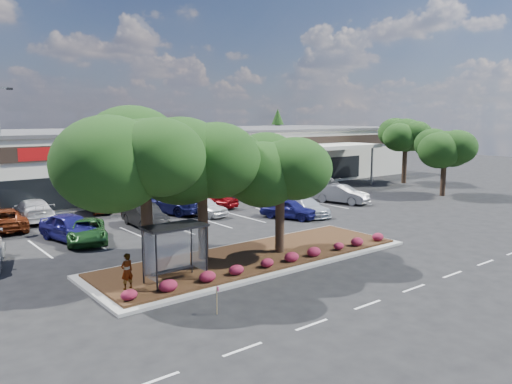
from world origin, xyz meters
TOP-DOWN VIEW (x-y plane):
  - ground at (0.00, 0.00)m, footprint 160.00×160.00m
  - retail_store at (0.06, 33.91)m, footprint 80.40×25.20m
  - landscape_island at (-2.00, 4.00)m, footprint 18.00×6.00m
  - lane_markings at (-0.14, 10.42)m, footprint 33.12×20.06m
  - shrub_row at (-2.00, 1.90)m, footprint 17.00×0.80m
  - bus_shelter at (-7.50, 2.95)m, footprint 2.75×1.55m
  - island_tree_west at (-8.00, 4.50)m, footprint 7.20×7.20m
  - island_tree_mid at (-4.50, 5.20)m, footprint 6.60×6.60m
  - island_tree_east at (-0.50, 3.70)m, footprint 5.80×5.80m
  - tree_east_near at (26.00, 10.00)m, footprint 5.60×5.60m
  - tree_east_far at (31.00, 18.00)m, footprint 6.40×6.40m
  - conifer_north_east at (34.00, 44.00)m, footprint 3.96×3.96m
  - person_waiting at (-9.63, 3.21)m, footprint 0.63×0.47m
  - light_pole at (-9.17, 28.00)m, footprint 1.43×0.50m
  - survey_stake at (-7.79, -1.00)m, footprint 0.07×0.14m
  - car_1 at (-8.39, 14.36)m, footprint 3.04×5.29m
  - car_2 at (-7.73, 13.46)m, footprint 3.71×5.43m
  - car_3 at (-3.01, 15.16)m, footprint 1.87×4.88m
  - car_4 at (2.28, 15.95)m, footprint 2.55×4.56m
  - car_5 at (8.64, 11.16)m, footprint 2.38×4.94m
  - car_6 at (6.86, 11.11)m, footprint 3.30×4.76m
  - car_7 at (11.00, 15.60)m, footprint 2.59×4.63m
  - car_8 at (15.05, 13.21)m, footprint 2.93×5.16m
  - car_9 at (-11.00, 20.14)m, footprint 2.91×5.56m
  - car_10 at (-8.63, 22.14)m, footprint 2.66×5.79m
  - car_11 at (-3.52, 22.45)m, footprint 2.12×4.36m
  - car_12 at (1.63, 19.01)m, footprint 2.41×5.49m
  - car_13 at (0.86, 18.39)m, footprint 4.08×6.21m
  - car_14 at (4.99, 18.20)m, footprint 2.79×4.19m
  - car_15 at (10.14, 17.89)m, footprint 3.76×6.09m
  - car_16 at (13.79, 20.25)m, footprint 2.42×5.29m
  - car_17 at (19.46, 20.25)m, footprint 3.17×5.50m

SIDE VIEW (x-z plane):
  - ground at x=0.00m, z-range 0.00..0.00m
  - lane_markings at x=-0.14m, z-range 0.00..0.01m
  - landscape_island at x=-2.00m, z-range -0.01..0.25m
  - shrub_row at x=-2.00m, z-range 0.26..0.76m
  - car_14 at x=4.99m, z-range 0.00..1.33m
  - car_11 at x=-3.52m, z-range 0.00..1.38m
  - car_2 at x=-7.73m, z-range 0.00..1.38m
  - car_5 at x=8.64m, z-range 0.00..1.39m
  - survey_stake at x=-7.79m, z-range 0.16..1.27m
  - car_7 at x=11.00m, z-range 0.00..1.45m
  - car_4 at x=2.28m, z-range 0.00..1.47m
  - car_9 at x=-11.00m, z-range 0.00..1.49m
  - car_16 at x=13.79m, z-range 0.00..1.50m
  - car_17 at x=19.46m, z-range 0.00..1.50m
  - car_6 at x=6.86m, z-range 0.00..1.50m
  - car_12 at x=1.63m, z-range 0.00..1.57m
  - car_3 at x=-3.01m, z-range 0.00..1.59m
  - car_8 at x=15.05m, z-range 0.00..1.61m
  - car_10 at x=-8.63m, z-range 0.00..1.64m
  - car_15 at x=10.14m, z-range 0.00..1.65m
  - car_13 at x=0.86m, z-range 0.00..1.67m
  - car_1 at x=-8.39m, z-range 0.00..1.70m
  - person_waiting at x=-9.63m, z-range 0.26..1.84m
  - bus_shelter at x=-7.50m, z-range 1.01..3.60m
  - retail_store at x=0.06m, z-range 0.03..6.28m
  - tree_east_near at x=26.00m, z-range 0.00..6.51m
  - island_tree_east at x=-0.50m, z-range 0.26..6.76m
  - tree_east_far at x=31.00m, z-range 0.00..7.62m
  - island_tree_mid at x=-4.50m, z-range 0.26..7.58m
  - island_tree_west at x=-8.00m, z-range 0.26..8.15m
  - light_pole at x=-9.17m, z-range -0.57..9.51m
  - conifer_north_east at x=34.00m, z-range 0.00..9.00m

